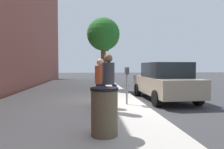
# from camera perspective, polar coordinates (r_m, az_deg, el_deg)

# --- Properties ---
(ground_plane) EXTENTS (80.00, 80.00, 0.00)m
(ground_plane) POSITION_cam_1_polar(r_m,az_deg,el_deg) (8.03, 8.97, -9.13)
(ground_plane) COLOR #38383A
(ground_plane) RESTS_ON ground
(sidewalk_slab) EXTENTS (28.00, 6.00, 0.15)m
(sidewalk_slab) POSITION_cam_1_polar(r_m,az_deg,el_deg) (7.81, -13.10, -8.92)
(sidewalk_slab) COLOR #B7B2A8
(sidewalk_slab) RESTS_ON ground_plane
(parking_meter) EXTENTS (0.36, 0.12, 1.41)m
(parking_meter) POSITION_cam_1_polar(r_m,az_deg,el_deg) (7.54, 4.31, -0.91)
(parking_meter) COLOR gray
(parking_meter) RESTS_ON sidewalk_slab
(pedestrian_at_meter) EXTENTS (0.50, 0.38, 1.73)m
(pedestrian_at_meter) POSITION_cam_1_polar(r_m,az_deg,el_deg) (7.10, -3.45, -1.15)
(pedestrian_at_meter) COLOR #191E4C
(pedestrian_at_meter) RESTS_ON sidewalk_slab
(pedestrian_bystander) EXTENTS (0.40, 0.53, 1.84)m
(pedestrian_bystander) POSITION_cam_1_polar(r_m,az_deg,el_deg) (6.29, -1.08, -0.81)
(pedestrian_bystander) COLOR #191E4C
(pedestrian_bystander) RESTS_ON sidewalk_slab
(parked_sedan_near) EXTENTS (4.45, 2.06, 1.77)m
(parked_sedan_near) POSITION_cam_1_polar(r_m,az_deg,el_deg) (9.56, 14.82, -1.90)
(parked_sedan_near) COLOR gray
(parked_sedan_near) RESTS_ON ground_plane
(street_tree) EXTENTS (2.09, 2.09, 4.53)m
(street_tree) POSITION_cam_1_polar(r_m,az_deg,el_deg) (12.88, -2.50, 11.25)
(street_tree) COLOR brown
(street_tree) RESTS_ON sidewalk_slab
(traffic_signal) EXTENTS (0.24, 0.44, 3.60)m
(traffic_signal) POSITION_cam_1_polar(r_m,az_deg,el_deg) (17.27, -1.70, 5.67)
(traffic_signal) COLOR black
(traffic_signal) RESTS_ON sidewalk_slab
(trash_bin) EXTENTS (0.59, 0.59, 1.01)m
(trash_bin) POSITION_cam_1_polar(r_m,az_deg,el_deg) (4.22, -2.21, -10.57)
(trash_bin) COLOR brown
(trash_bin) RESTS_ON sidewalk_slab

